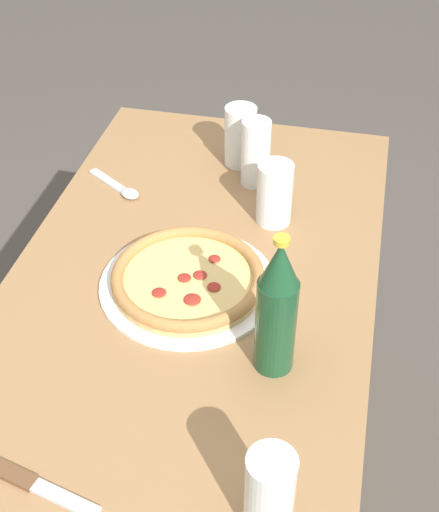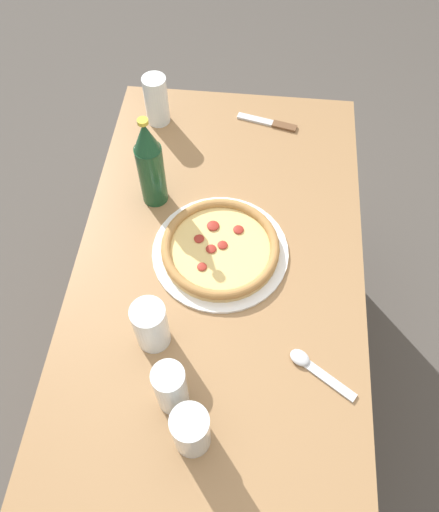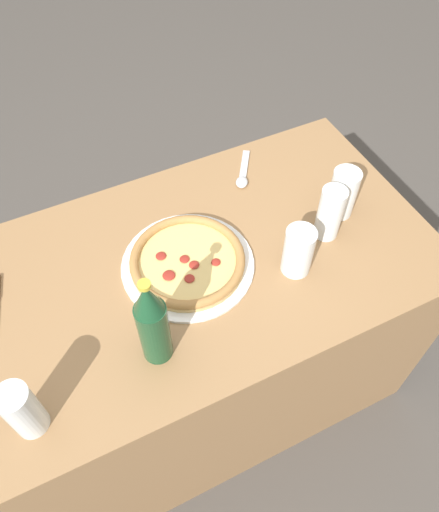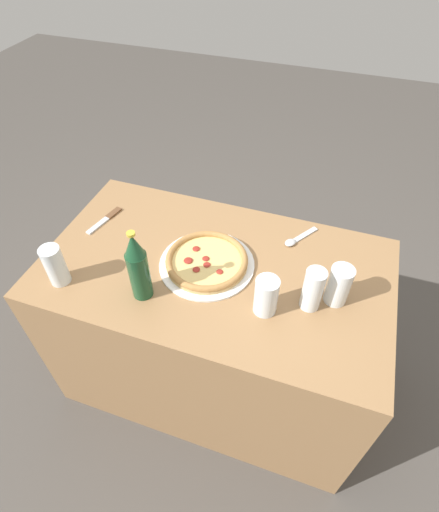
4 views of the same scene
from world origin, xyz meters
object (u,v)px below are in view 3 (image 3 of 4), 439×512
Objects in this scene: glass_water at (342,195)px; glass_iced_tea at (298,253)px; glass_mango_juice at (24,412)px; pizza_pepperoni at (188,263)px; spoon at (243,176)px; beer_bottle at (152,323)px; glass_red_wine at (329,215)px.

glass_water is 0.24m from glass_iced_tea.
glass_water is 0.96× the size of glass_mango_juice.
spoon is at bearing -140.13° from pizza_pepperoni.
glass_iced_tea is (-0.69, -0.11, -0.01)m from glass_mango_juice.
glass_mango_juice is at bearing 7.75° from beer_bottle.
pizza_pepperoni is at bearing -26.23° from glass_iced_tea.
spoon is at bearing -95.28° from glass_iced_tea.
glass_mango_juice reaches higher than spoon.
glass_water reaches higher than pizza_pepperoni.
glass_mango_juice is 0.30m from beer_bottle.
glass_water is (-0.45, 0.01, 0.05)m from pizza_pepperoni.
pizza_pepperoni is at bearing -8.36° from glass_red_wine.
glass_water is at bearing -166.31° from glass_mango_juice.
beer_bottle is (0.61, 0.18, 0.06)m from glass_water.
glass_mango_juice is (0.45, 0.22, 0.05)m from pizza_pepperoni.
pizza_pepperoni is 0.45m from glass_water.
glass_red_wine is 0.09m from glass_water.
glass_iced_tea is (0.13, 0.06, -0.01)m from glass_red_wine.
glass_red_wine reaches higher than glass_iced_tea.
pizza_pepperoni is 0.36m from spoon.
beer_bottle reaches higher than glass_iced_tea.
glass_iced_tea is (-0.24, 0.12, 0.04)m from pizza_pepperoni.
spoon is (-0.27, -0.23, -0.01)m from pizza_pepperoni.
glass_red_wine is at bearing 171.64° from pizza_pepperoni.
spoon is (-0.72, -0.45, -0.06)m from glass_mango_juice.
glass_iced_tea is 0.51× the size of beer_bottle.
beer_bottle reaches higher than glass_water.
pizza_pepperoni is 0.50m from glass_mango_juice.
glass_iced_tea is at bearing 84.72° from spoon.
glass_red_wine is 1.03× the size of spoon.
beer_bottle reaches higher than spoon.
glass_red_wine reaches higher than glass_mango_juice.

